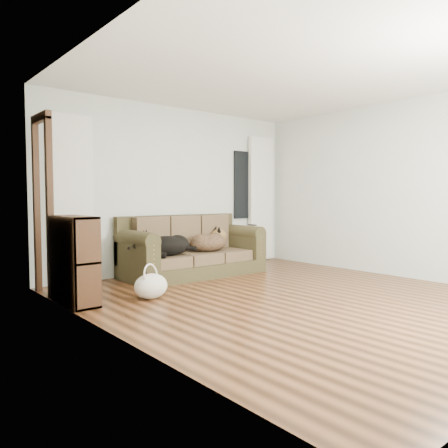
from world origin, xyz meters
TOP-DOWN VIEW (x-y plane):
  - floor at (0.00, 0.00)m, footprint 5.00×5.00m
  - ceiling at (0.00, 0.00)m, footprint 5.00×5.00m
  - wall_back at (0.00, 2.50)m, footprint 4.50×0.04m
  - wall_left at (-2.25, 0.00)m, footprint 0.04×5.00m
  - wall_right at (2.25, 0.00)m, footprint 0.04×5.00m
  - curtain_left at (-1.70, 2.42)m, footprint 0.55×0.08m
  - curtain_right at (1.80, 2.42)m, footprint 0.55×0.08m
  - window_pane at (1.45, 2.47)m, footprint 0.50×0.03m
  - door_casing at (-2.20, 2.05)m, footprint 0.07×0.60m
  - sofa at (-0.04, 1.97)m, footprint 2.14×0.93m
  - dog_black_lab at (-0.60, 1.91)m, footprint 0.81×0.69m
  - dog_shepherd at (0.24, 1.94)m, footprint 0.71×0.52m
  - tv_remote at (0.99, 1.79)m, footprint 0.07×0.19m
  - tote_bag at (-1.33, 1.02)m, footprint 0.44×0.36m
  - bookshelf at (-2.09, 1.36)m, footprint 0.39×0.81m

SIDE VIEW (x-z plane):
  - floor at x=0.00m, z-range 0.00..0.00m
  - tote_bag at x=-1.33m, z-range 0.01..0.31m
  - sofa at x=-0.04m, z-range 0.01..0.89m
  - dog_black_lab at x=-0.60m, z-range 0.33..0.63m
  - dog_shepherd at x=0.24m, z-range 0.34..0.64m
  - bookshelf at x=-2.09m, z-range 0.01..0.99m
  - tv_remote at x=0.99m, z-range 0.72..0.74m
  - door_casing at x=-2.20m, z-range 0.00..2.10m
  - curtain_left at x=-1.70m, z-range 0.02..2.27m
  - curtain_right at x=1.80m, z-range 0.02..2.27m
  - wall_back at x=0.00m, z-range 0.00..2.60m
  - wall_left at x=-2.25m, z-range 0.00..2.60m
  - wall_right at x=2.25m, z-range 0.00..2.60m
  - window_pane at x=1.45m, z-range 0.80..2.00m
  - ceiling at x=0.00m, z-range 2.60..2.60m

